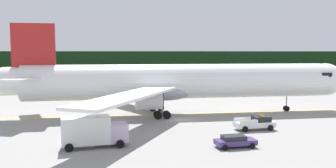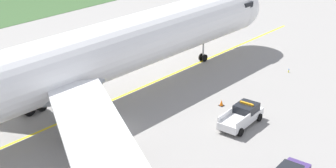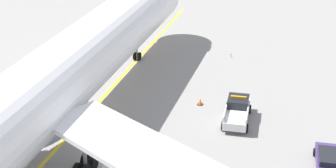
{
  "view_description": "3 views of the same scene",
  "coord_description": "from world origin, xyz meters",
  "px_view_note": "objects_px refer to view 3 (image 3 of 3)",
  "views": [
    {
      "loc": [
        -10.68,
        -50.58,
        10.2
      ],
      "look_at": [
        -1.34,
        3.12,
        5.18
      ],
      "focal_mm": 37.12,
      "sensor_mm": 36.0,
      "label": 1
    },
    {
      "loc": [
        -25.82,
        -28.26,
        20.82
      ],
      "look_at": [
        6.96,
        -0.56,
        2.44
      ],
      "focal_mm": 51.07,
      "sensor_mm": 36.0,
      "label": 2
    },
    {
      "loc": [
        -32.25,
        -12.77,
        21.77
      ],
      "look_at": [
        6.49,
        -2.53,
        3.64
      ],
      "focal_mm": 56.35,
      "sensor_mm": 36.0,
      "label": 3
    }
  ],
  "objects_px": {
    "airliner": "(53,85)",
    "staff_car": "(329,160)",
    "ops_pickup_truck": "(237,111)",
    "apron_cone": "(200,102)"
  },
  "relations": [
    {
      "from": "staff_car",
      "to": "airliner",
      "type": "bearing_deg",
      "value": 96.15
    },
    {
      "from": "ops_pickup_truck",
      "to": "apron_cone",
      "type": "bearing_deg",
      "value": 60.31
    },
    {
      "from": "staff_car",
      "to": "apron_cone",
      "type": "height_order",
      "value": "staff_car"
    },
    {
      "from": "ops_pickup_truck",
      "to": "staff_car",
      "type": "height_order",
      "value": "ops_pickup_truck"
    },
    {
      "from": "airliner",
      "to": "staff_car",
      "type": "bearing_deg",
      "value": -83.85
    },
    {
      "from": "airliner",
      "to": "ops_pickup_truck",
      "type": "distance_m",
      "value": 15.96
    },
    {
      "from": "ops_pickup_truck",
      "to": "staff_car",
      "type": "bearing_deg",
      "value": -127.28
    },
    {
      "from": "staff_car",
      "to": "apron_cone",
      "type": "bearing_deg",
      "value": 55.05
    },
    {
      "from": "airliner",
      "to": "ops_pickup_truck",
      "type": "relative_size",
      "value": 11.22
    },
    {
      "from": "airliner",
      "to": "staff_car",
      "type": "distance_m",
      "value": 21.3
    }
  ]
}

